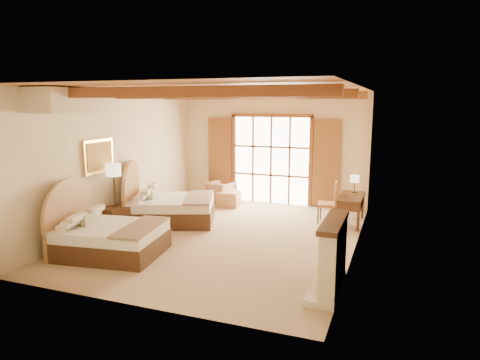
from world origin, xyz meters
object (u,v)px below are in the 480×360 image
at_px(bed_far, 166,206).
at_px(nightstand, 116,219).
at_px(desk, 351,209).
at_px(armchair, 221,192).
at_px(bed_near, 104,235).

distance_m(bed_far, nightstand, 1.30).
height_order(bed_far, desk, bed_far).
height_order(armchair, desk, desk).
distance_m(bed_near, desk, 5.75).
xyz_separation_m(nightstand, desk, (4.94, 2.57, 0.09)).
bearing_deg(nightstand, bed_far, 81.82).
distance_m(bed_near, bed_far, 2.43).
relative_size(bed_far, armchair, 3.64).
bearing_deg(desk, armchair, 166.24).
distance_m(armchair, desk, 3.94).
relative_size(bed_near, bed_far, 0.83).
bearing_deg(bed_far, desk, -1.80).
relative_size(bed_near, armchair, 3.03).
bearing_deg(nightstand, armchair, 93.86).
bearing_deg(bed_far, armchair, 58.40).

